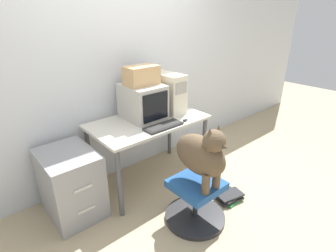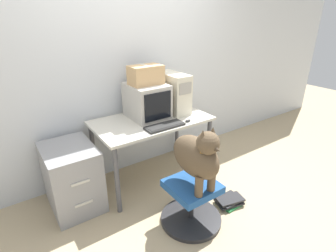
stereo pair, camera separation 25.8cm
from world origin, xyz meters
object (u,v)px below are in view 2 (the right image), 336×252
(crt_monitor, at_px, (147,101))
(pc_tower, at_px, (172,92))
(cardboard_box, at_px, (146,75))
(filing_cabinet, at_px, (72,177))
(dog, at_px, (197,156))
(office_chair, at_px, (191,203))
(book_stack_floor, at_px, (229,201))
(keyboard, at_px, (165,126))

(crt_monitor, bearing_deg, pc_tower, 0.74)
(crt_monitor, relative_size, cardboard_box, 1.33)
(filing_cabinet, bearing_deg, dog, -47.47)
(crt_monitor, height_order, office_chair, crt_monitor)
(pc_tower, distance_m, book_stack_floor, 1.36)
(office_chair, xyz_separation_m, cardboard_box, (0.08, 0.92, 1.05))
(dog, bearing_deg, keyboard, 82.84)
(office_chair, relative_size, dog, 0.97)
(crt_monitor, relative_size, book_stack_floor, 1.51)
(office_chair, relative_size, book_stack_floor, 1.90)
(filing_cabinet, bearing_deg, keyboard, -18.51)
(dog, bearing_deg, book_stack_floor, -0.25)
(crt_monitor, bearing_deg, cardboard_box, 90.00)
(crt_monitor, distance_m, filing_cabinet, 1.12)
(cardboard_box, bearing_deg, keyboard, -90.80)
(pc_tower, relative_size, keyboard, 1.17)
(office_chair, relative_size, filing_cabinet, 0.88)
(pc_tower, relative_size, office_chair, 0.85)
(dog, distance_m, cardboard_box, 1.10)
(pc_tower, bearing_deg, crt_monitor, -179.26)
(crt_monitor, relative_size, filing_cabinet, 0.70)
(crt_monitor, distance_m, dog, 0.99)
(cardboard_box, bearing_deg, book_stack_floor, -67.59)
(office_chair, bearing_deg, book_stack_floor, -5.84)
(cardboard_box, distance_m, book_stack_floor, 1.60)
(keyboard, relative_size, office_chair, 0.73)
(crt_monitor, height_order, pc_tower, pc_tower)
(keyboard, xyz_separation_m, filing_cabinet, (-0.92, 0.31, -0.45))
(pc_tower, xyz_separation_m, cardboard_box, (-0.35, -0.00, 0.25))
(keyboard, bearing_deg, filing_cabinet, 161.49)
(office_chair, bearing_deg, cardboard_box, 84.92)
(filing_cabinet, bearing_deg, cardboard_box, 2.96)
(keyboard, xyz_separation_m, office_chair, (-0.08, -0.56, -0.58))
(filing_cabinet, relative_size, cardboard_box, 1.91)
(office_chair, distance_m, cardboard_box, 1.40)
(filing_cabinet, relative_size, book_stack_floor, 2.17)
(pc_tower, bearing_deg, keyboard, -134.50)
(office_chair, bearing_deg, filing_cabinet, 134.04)
(pc_tower, height_order, keyboard, pc_tower)
(pc_tower, distance_m, cardboard_box, 0.43)
(cardboard_box, height_order, book_stack_floor, cardboard_box)
(pc_tower, distance_m, office_chair, 1.29)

